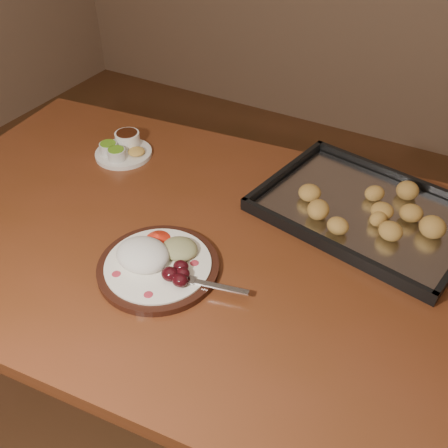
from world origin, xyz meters
The scene contains 5 objects.
ground centered at (0.00, 0.00, 0.00)m, with size 4.00×4.00×0.00m, color brown.
dining_table centered at (0.06, 0.02, 0.65)m, with size 1.58×1.04×0.75m.
dinner_plate centered at (0.03, -0.11, 0.77)m, with size 0.34×0.26×0.06m.
condiment_saucer centered at (-0.32, 0.22, 0.77)m, with size 0.16×0.16×0.05m.
baking_tray centered at (0.36, 0.29, 0.77)m, with size 0.55×0.44×0.05m.
Camera 1 is at (0.52, -0.70, 1.51)m, focal length 40.00 mm.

